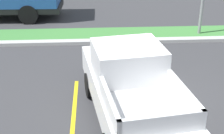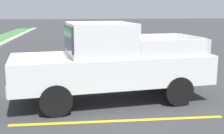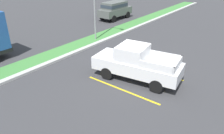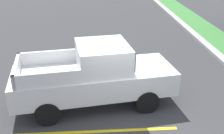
{
  "view_description": "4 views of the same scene",
  "coord_description": "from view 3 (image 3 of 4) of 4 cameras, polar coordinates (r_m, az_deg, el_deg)",
  "views": [
    {
      "loc": [
        -1.73,
        -8.32,
        5.11
      ],
      "look_at": [
        -1.2,
        0.5,
        0.93
      ],
      "focal_mm": 51.26,
      "sensor_mm": 36.0,
      "label": 1
    },
    {
      "loc": [
        -8.57,
        -0.14,
        2.48
      ],
      "look_at": [
        -0.02,
        -1.1,
        0.76
      ],
      "focal_mm": 47.71,
      "sensor_mm": 36.0,
      "label": 2
    },
    {
      "loc": [
        -10.96,
        -6.94,
        6.49
      ],
      "look_at": [
        -1.76,
        0.14,
        0.84
      ],
      "focal_mm": 34.96,
      "sensor_mm": 36.0,
      "label": 3
    },
    {
      "loc": [
        7.03,
        -0.94,
        4.91
      ],
      "look_at": [
        -1.74,
        -0.34,
        0.91
      ],
      "focal_mm": 42.91,
      "sensor_mm": 36.0,
      "label": 4
    }
  ],
  "objects": [
    {
      "name": "ground_plane",
      "position": [
        14.5,
        4.66,
        -0.7
      ],
      "size": [
        120.0,
        120.0,
        0.0
      ],
      "primitive_type": "plane",
      "color": "#38383A"
    },
    {
      "name": "parking_line_near",
      "position": [
        12.3,
        2.45,
        -5.87
      ],
      "size": [
        0.12,
        4.8,
        0.01
      ],
      "primitive_type": "cube",
      "color": "yellow",
      "rests_on": "ground"
    },
    {
      "name": "parking_line_far",
      "position": [
        14.63,
        9.49,
        -0.71
      ],
      "size": [
        0.12,
        4.8,
        0.01
      ],
      "primitive_type": "cube",
      "color": "yellow",
      "rests_on": "ground"
    },
    {
      "name": "curb_strip",
      "position": [
        17.43,
        -9.22,
        4.03
      ],
      "size": [
        56.0,
        0.4,
        0.15
      ],
      "primitive_type": "cube",
      "color": "#B2B2AD",
      "rests_on": "ground"
    },
    {
      "name": "grass_median",
      "position": [
        18.21,
        -11.63,
        4.66
      ],
      "size": [
        56.0,
        1.8,
        0.06
      ],
      "primitive_type": "cube",
      "color": "#42843D",
      "rests_on": "ground"
    },
    {
      "name": "pickup_truck_main",
      "position": [
        12.98,
        6.3,
        0.98
      ],
      "size": [
        2.65,
        5.45,
        2.1
      ],
      "color": "black",
      "rests_on": "ground"
    },
    {
      "name": "suv_distant",
      "position": [
        27.42,
        0.76,
        14.94
      ],
      "size": [
        4.65,
        2.06,
        2.1
      ],
      "color": "black",
      "rests_on": "ground"
    },
    {
      "name": "traffic_cone",
      "position": [
        15.05,
        17.56,
        0.36
      ],
      "size": [
        0.36,
        0.36,
        0.6
      ],
      "color": "orange",
      "rests_on": "ground"
    }
  ]
}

